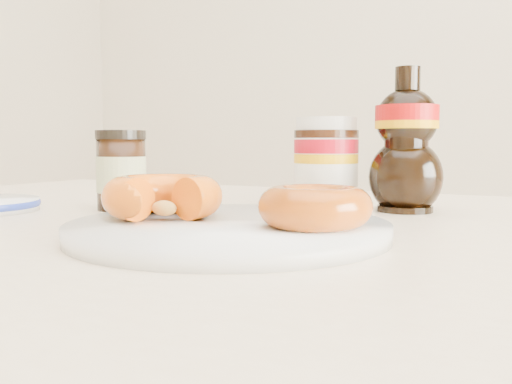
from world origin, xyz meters
The scene contains 7 objects.
dining_table centered at (0.00, 0.10, 0.67)m, with size 1.40×0.90×0.75m.
plate centered at (-0.03, 0.04, 0.76)m, with size 0.27×0.27×0.01m.
donut_bitten centered at (-0.09, 0.04, 0.78)m, with size 0.11×0.11×0.04m, color #F8610E.
donut_whole centered at (0.05, 0.05, 0.78)m, with size 0.09×0.09×0.03m, color #A3440A.
nutella_jar centered at (-0.03, 0.29, 0.81)m, with size 0.08×0.08×0.11m.
syrup_bottle centered at (0.06, 0.30, 0.83)m, with size 0.09×0.07×0.17m, color black, non-canonical shape.
dark_jar centered at (-0.24, 0.15, 0.80)m, with size 0.06×0.06×0.10m.
Camera 1 is at (0.22, -0.37, 0.83)m, focal length 40.00 mm.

